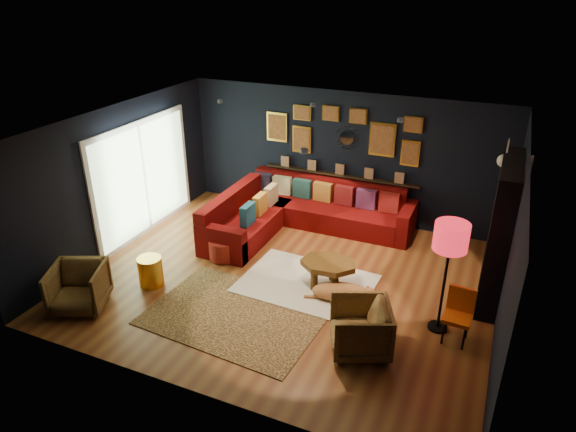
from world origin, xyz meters
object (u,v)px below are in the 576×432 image
at_px(coffee_table, 328,267).
at_px(armchair_left, 78,286).
at_px(pouf, 224,249).
at_px(armchair_right, 360,326).
at_px(floor_lamp, 451,241).
at_px(gold_stool, 151,271).
at_px(dog, 341,289).
at_px(sectional, 295,214).
at_px(orange_chair, 459,311).

bearing_deg(coffee_table, armchair_left, -148.44).
height_order(pouf, armchair_right, armchair_right).
bearing_deg(floor_lamp, gold_stool, -171.23).
xyz_separation_m(pouf, dog, (2.30, -0.40, 0.00)).
xyz_separation_m(armchair_left, floor_lamp, (5.05, 1.64, 1.02)).
height_order(armchair_left, dog, armchair_left).
relative_size(sectional, armchair_right, 4.36).
relative_size(armchair_left, gold_stool, 1.59).
xyz_separation_m(orange_chair, dog, (-1.75, 0.24, -0.25)).
bearing_deg(orange_chair, armchair_right, -143.22).
distance_m(sectional, armchair_left, 4.23).
xyz_separation_m(pouf, armchair_left, (-1.25, -2.15, 0.19)).
height_order(sectional, armchair_right, sectional).
bearing_deg(armchair_left, armchair_right, -13.64).
bearing_deg(floor_lamp, armchair_left, -162.02).
xyz_separation_m(pouf, armchair_right, (2.89, -1.40, 0.19)).
xyz_separation_m(coffee_table, pouf, (-2.00, 0.15, -0.20)).
xyz_separation_m(sectional, coffee_table, (1.32, -1.76, 0.07)).
distance_m(armchair_right, gold_stool, 3.57).
relative_size(pouf, armchair_left, 0.67).
relative_size(coffee_table, gold_stool, 1.99).
height_order(orange_chair, floor_lamp, floor_lamp).
xyz_separation_m(armchair_right, orange_chair, (1.16, 0.76, 0.07)).
bearing_deg(sectional, floor_lamp, -34.24).
height_order(coffee_table, pouf, coffee_table).
bearing_deg(dog, armchair_left, -170.15).
distance_m(armchair_right, floor_lamp, 1.63).
height_order(coffee_table, armchair_left, armchair_left).
distance_m(coffee_table, orange_chair, 2.11).
relative_size(armchair_left, armchair_right, 1.00).
bearing_deg(orange_chair, coffee_table, 170.14).
relative_size(coffee_table, orange_chair, 1.25).
relative_size(armchair_left, dog, 0.65).
distance_m(pouf, armchair_left, 2.49).
bearing_deg(orange_chair, floor_lamp, 157.15).
xyz_separation_m(armchair_right, gold_stool, (-3.56, 0.20, -0.15)).
bearing_deg(gold_stool, armchair_right, -3.22).
bearing_deg(armchair_right, orange_chair, 100.46).
bearing_deg(sectional, dog, -51.21).
bearing_deg(pouf, armchair_right, -25.82).
bearing_deg(pouf, floor_lamp, -7.66).
bearing_deg(floor_lamp, dog, 175.77).
height_order(armchair_right, dog, armchair_right).
relative_size(sectional, armchair_left, 4.38).
bearing_deg(gold_stool, orange_chair, 6.81).
relative_size(pouf, orange_chair, 0.67).
xyz_separation_m(coffee_table, floor_lamp, (1.80, -0.36, 1.02)).
relative_size(pouf, floor_lamp, 0.31).
bearing_deg(armchair_right, pouf, -138.71).
relative_size(armchair_right, gold_stool, 1.59).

